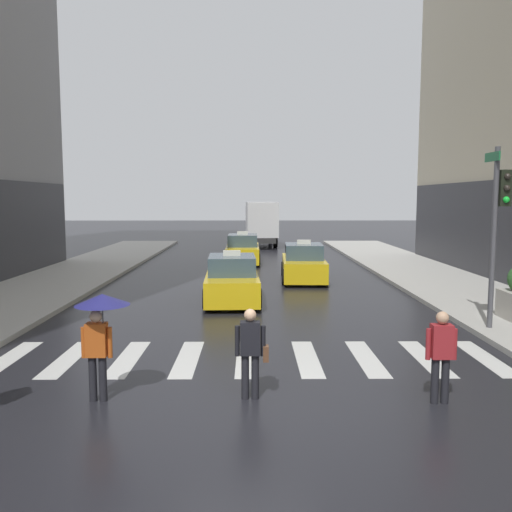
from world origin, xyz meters
name	(u,v)px	position (x,y,z in m)	size (l,w,h in m)	color
ground_plane	(246,411)	(0.00, 0.00, 0.00)	(160.00, 160.00, 0.00)	black
crosswalk_markings	(247,358)	(0.00, 3.00, 0.00)	(11.30, 2.80, 0.01)	silver
traffic_light_pole	(499,212)	(6.61, 5.25, 3.26)	(0.44, 0.84, 4.80)	#47474C
taxi_lead	(232,281)	(-0.60, 9.82, 0.72)	(2.06, 4.60, 1.80)	yellow
taxi_second	(303,264)	(2.39, 14.62, 0.72)	(2.07, 4.61, 1.80)	yellow
taxi_third	(243,250)	(-0.41, 20.90, 0.72)	(1.94, 4.54, 1.80)	yellow
box_truck	(261,222)	(0.79, 31.88, 1.85)	(2.51, 7.61, 3.35)	#2D2D2D
pedestrian_with_umbrella	(100,318)	(-2.57, 0.48, 1.52)	(0.96, 0.96, 1.94)	black
pedestrian_with_handbag	(251,348)	(0.09, 0.56, 0.93)	(0.60, 0.24, 1.65)	black
pedestrian_plain_coat	(441,351)	(3.42, 0.32, 0.94)	(0.55, 0.24, 1.65)	black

